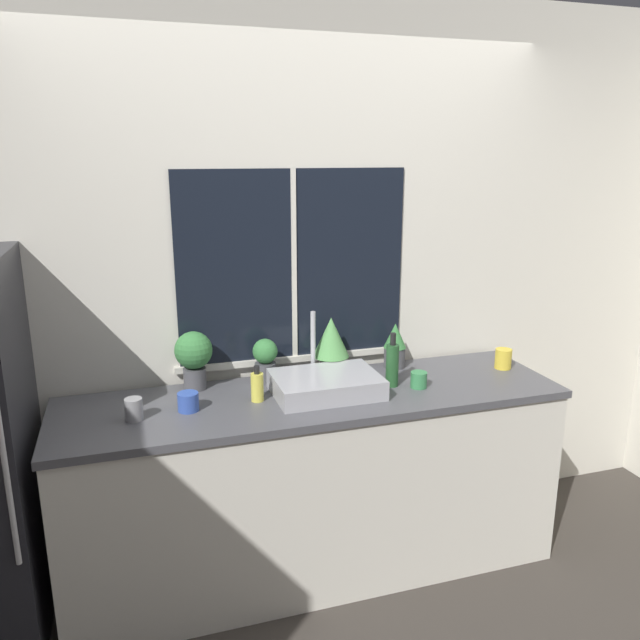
{
  "coord_description": "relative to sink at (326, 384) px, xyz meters",
  "views": [
    {
      "loc": [
        -0.77,
        -2.24,
        1.97
      ],
      "look_at": [
        0.03,
        0.31,
        1.25
      ],
      "focal_mm": 35.0,
      "sensor_mm": 36.0,
      "label": 1
    }
  ],
  "objects": [
    {
      "name": "ground_plane",
      "position": [
        -0.05,
        -0.3,
        -0.95
      ],
      "size": [
        14.0,
        14.0,
        0.0
      ],
      "primitive_type": "plane",
      "color": "#38332D"
    },
    {
      "name": "wall_back",
      "position": [
        -0.05,
        0.38,
        0.4
      ],
      "size": [
        8.0,
        0.09,
        2.7
      ],
      "color": "silver",
      "rests_on": "ground_plane"
    },
    {
      "name": "wall_right",
      "position": [
        2.17,
        1.2,
        0.4
      ],
      "size": [
        0.06,
        7.0,
        2.7
      ],
      "color": "silver",
      "rests_on": "ground_plane"
    },
    {
      "name": "counter",
      "position": [
        -0.05,
        0.0,
        -0.5
      ],
      "size": [
        2.31,
        0.64,
        0.9
      ],
      "color": "silver",
      "rests_on": "ground_plane"
    },
    {
      "name": "sink",
      "position": [
        0.0,
        0.0,
        0.0
      ],
      "size": [
        0.48,
        0.4,
        0.34
      ],
      "color": "#ADADB2",
      "rests_on": "counter"
    },
    {
      "name": "potted_plant_far_left",
      "position": [
        -0.56,
        0.24,
        0.12
      ],
      "size": [
        0.17,
        0.17,
        0.28
      ],
      "color": "#4C4C51",
      "rests_on": "counter"
    },
    {
      "name": "potted_plant_center_left",
      "position": [
        -0.23,
        0.24,
        0.07
      ],
      "size": [
        0.12,
        0.12,
        0.21
      ],
      "color": "#4C4C51",
      "rests_on": "counter"
    },
    {
      "name": "potted_plant_center_right",
      "position": [
        0.11,
        0.24,
        0.12
      ],
      "size": [
        0.18,
        0.18,
        0.29
      ],
      "color": "#4C4C51",
      "rests_on": "counter"
    },
    {
      "name": "potted_plant_far_right",
      "position": [
        0.45,
        0.24,
        0.07
      ],
      "size": [
        0.12,
        0.12,
        0.23
      ],
      "color": "#4C4C51",
      "rests_on": "counter"
    },
    {
      "name": "soap_bottle",
      "position": [
        -0.32,
        0.01,
        0.02
      ],
      "size": [
        0.06,
        0.06,
        0.16
      ],
      "color": "#DBD14C",
      "rests_on": "counter"
    },
    {
      "name": "bottle_tall",
      "position": [
        0.33,
        -0.0,
        0.06
      ],
      "size": [
        0.06,
        0.06,
        0.26
      ],
      "color": "#235128",
      "rests_on": "counter"
    },
    {
      "name": "mug_grey",
      "position": [
        -0.84,
        -0.04,
        0.0
      ],
      "size": [
        0.07,
        0.07,
        0.09
      ],
      "color": "gray",
      "rests_on": "counter"
    },
    {
      "name": "mug_green",
      "position": [
        0.44,
        -0.06,
        -0.01
      ],
      "size": [
        0.08,
        0.08,
        0.08
      ],
      "color": "#38844C",
      "rests_on": "counter"
    },
    {
      "name": "mug_blue",
      "position": [
        -0.62,
        -0.01,
        -0.01
      ],
      "size": [
        0.09,
        0.09,
        0.08
      ],
      "color": "#3351AD",
      "rests_on": "counter"
    },
    {
      "name": "mug_yellow",
      "position": [
        0.97,
        0.06,
        0.0
      ],
      "size": [
        0.08,
        0.08,
        0.1
      ],
      "color": "gold",
      "rests_on": "counter"
    }
  ]
}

